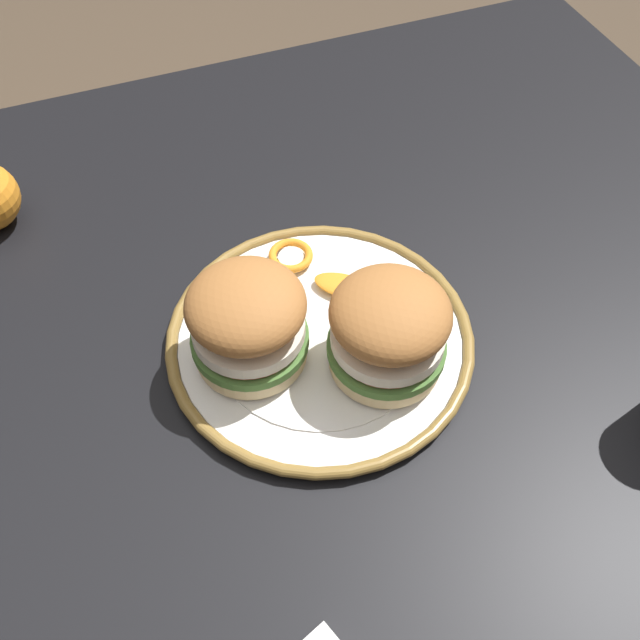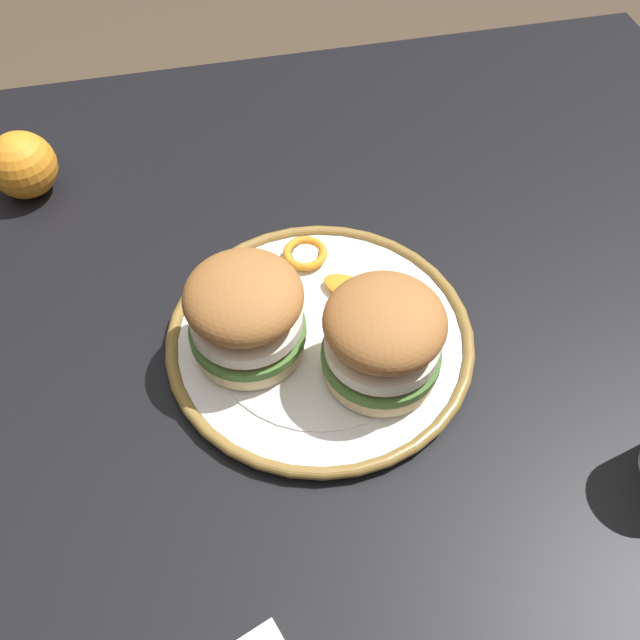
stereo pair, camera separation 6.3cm
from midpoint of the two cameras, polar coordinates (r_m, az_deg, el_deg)
The scene contains 8 objects.
ground_plane at distance 1.42m, azimuth -0.43°, elevation -19.91°, with size 8.00×8.00×0.00m, color #4C3D2D.
dining_table at distance 0.81m, azimuth -0.71°, elevation -5.56°, with size 1.29×1.01×0.76m.
dinner_plate at distance 0.72m, azimuth 2.51°, elevation -1.63°, with size 0.31×0.31×0.02m.
sandwich_half_left at distance 0.65m, azimuth 7.82°, elevation -1.54°, with size 0.15×0.15×0.10m.
sandwich_half_right at distance 0.66m, azimuth -3.29°, elevation 0.45°, with size 0.14×0.14×0.10m.
orange_peel_curled at distance 0.77m, azimuth 1.13°, elevation 5.22°, with size 0.06×0.06×0.01m.
orange_peel_strip_long at distance 0.74m, azimuth 5.23°, elevation 2.26°, with size 0.07×0.07×0.01m.
whole_orange at distance 0.91m, azimuth -20.81°, elevation 11.38°, with size 0.08×0.08×0.08m, color orange.
Camera 2 is at (-0.05, -0.43, 1.35)m, focal length 40.11 mm.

